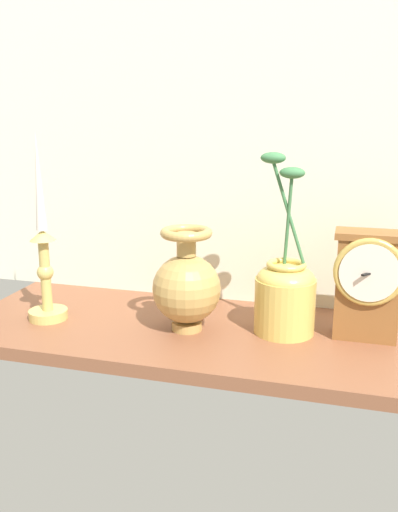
% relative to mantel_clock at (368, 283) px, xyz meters
% --- Properties ---
extents(ground_plane, '(1.00, 0.36, 0.02)m').
position_rel_mantel_clock_xyz_m(ground_plane, '(-0.26, -0.03, -0.12)').
color(ground_plane, brown).
extents(back_wall, '(1.20, 0.02, 0.65)m').
position_rel_mantel_clock_xyz_m(back_wall, '(-0.26, 0.15, 0.22)').
color(back_wall, silver).
rests_on(back_wall, ground_plane).
extents(mantel_clock, '(0.12, 0.09, 0.19)m').
position_rel_mantel_clock_xyz_m(mantel_clock, '(0.00, 0.00, 0.00)').
color(mantel_clock, brown).
rests_on(mantel_clock, ground_plane).
extents(candlestick_tall_left, '(0.08, 0.08, 0.36)m').
position_rel_mantel_clock_xyz_m(candlestick_tall_left, '(-0.60, -0.07, 0.02)').
color(candlestick_tall_left, tan).
rests_on(candlestick_tall_left, ground_plane).
extents(brass_vase_bulbous, '(0.13, 0.13, 0.19)m').
position_rel_mantel_clock_xyz_m(brass_vase_bulbous, '(-0.32, -0.05, -0.02)').
color(brass_vase_bulbous, tan).
rests_on(brass_vase_bulbous, ground_plane).
extents(brass_vase_jar, '(0.11, 0.11, 0.33)m').
position_rel_mantel_clock_xyz_m(brass_vase_jar, '(-0.14, -0.01, -0.03)').
color(brass_vase_jar, '#D7B656').
rests_on(brass_vase_jar, ground_plane).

